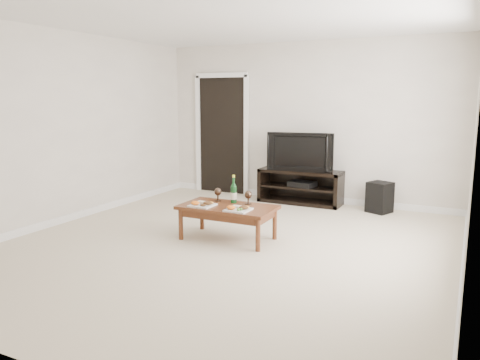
% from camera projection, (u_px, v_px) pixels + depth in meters
% --- Properties ---
extents(floor, '(5.50, 5.50, 0.00)m').
position_uv_depth(floor, '(227.00, 245.00, 5.48)').
color(floor, beige).
rests_on(floor, ground).
extents(back_wall, '(5.00, 0.04, 2.60)m').
position_uv_depth(back_wall, '(306.00, 123.00, 7.69)').
color(back_wall, silver).
rests_on(back_wall, ground).
extents(ceiling, '(5.00, 5.50, 0.04)m').
position_uv_depth(ceiling, '(225.00, 12.00, 5.02)').
color(ceiling, white).
rests_on(ceiling, back_wall).
extents(doorway, '(0.90, 0.02, 2.05)m').
position_uv_depth(doorway, '(222.00, 136.00, 8.39)').
color(doorway, black).
rests_on(doorway, ground).
extents(media_console, '(1.35, 0.45, 0.55)m').
position_uv_depth(media_console, '(300.00, 187.00, 7.61)').
color(media_console, black).
rests_on(media_console, ground).
extents(television, '(1.07, 0.30, 0.61)m').
position_uv_depth(television, '(301.00, 151.00, 7.51)').
color(television, black).
rests_on(television, media_console).
extents(av_receiver, '(0.44, 0.36, 0.08)m').
position_uv_depth(av_receiver, '(302.00, 184.00, 7.58)').
color(av_receiver, black).
rests_on(av_receiver, media_console).
extents(subwoofer, '(0.40, 0.40, 0.46)m').
position_uv_depth(subwoofer, '(380.00, 197.00, 7.01)').
color(subwoofer, black).
rests_on(subwoofer, ground).
extents(coffee_table, '(1.15, 0.64, 0.42)m').
position_uv_depth(coffee_table, '(228.00, 223.00, 5.68)').
color(coffee_table, '#5C3119').
rests_on(coffee_table, ground).
extents(plate_left, '(0.27, 0.27, 0.07)m').
position_uv_depth(plate_left, '(202.00, 203.00, 5.63)').
color(plate_left, white).
rests_on(plate_left, coffee_table).
extents(plate_right, '(0.27, 0.27, 0.07)m').
position_uv_depth(plate_right, '(238.00, 208.00, 5.41)').
color(plate_right, white).
rests_on(plate_right, coffee_table).
extents(wine_bottle, '(0.07, 0.07, 0.35)m').
position_uv_depth(wine_bottle, '(234.00, 189.00, 5.78)').
color(wine_bottle, '#103C18').
rests_on(wine_bottle, coffee_table).
extents(goblet_left, '(0.09, 0.09, 0.17)m').
position_uv_depth(goblet_left, '(218.00, 194.00, 5.88)').
color(goblet_left, '#3A2A20').
rests_on(goblet_left, coffee_table).
extents(goblet_right, '(0.09, 0.09, 0.17)m').
position_uv_depth(goblet_right, '(248.00, 198.00, 5.71)').
color(goblet_right, '#3A2A20').
rests_on(goblet_right, coffee_table).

